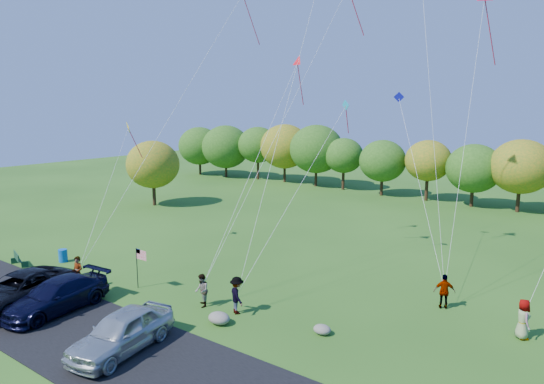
{
  "coord_description": "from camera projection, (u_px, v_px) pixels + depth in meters",
  "views": [
    {
      "loc": [
        18.38,
        -15.72,
        10.4
      ],
      "look_at": [
        2.47,
        6.0,
        5.68
      ],
      "focal_mm": 32.0,
      "sensor_mm": 36.0,
      "label": 1
    }
  ],
  "objects": [
    {
      "name": "ground",
      "position": [
        165.0,
        311.0,
        24.99
      ],
      "size": [
        140.0,
        140.0,
        0.0
      ],
      "primitive_type": "plane",
      "color": "#265117",
      "rests_on": "ground"
    },
    {
      "name": "asphalt_lane",
      "position": [
        97.0,
        341.0,
        21.81
      ],
      "size": [
        44.0,
        6.0,
        0.06
      ],
      "primitive_type": "cube",
      "color": "black",
      "rests_on": "ground"
    },
    {
      "name": "treeline",
      "position": [
        439.0,
        161.0,
        51.77
      ],
      "size": [
        76.11,
        27.98,
        8.4
      ],
      "color": "#3D2816",
      "rests_on": "ground"
    },
    {
      "name": "minivan_dark",
      "position": [
        19.0,
        290.0,
        25.49
      ],
      "size": [
        4.26,
        6.69,
        1.72
      ],
      "primitive_type": "imported",
      "rotation": [
        0.0,
        0.0,
        0.24
      ],
      "color": "black",
      "rests_on": "asphalt_lane"
    },
    {
      "name": "minivan_navy",
      "position": [
        56.0,
        296.0,
        24.81
      ],
      "size": [
        2.8,
        5.79,
        1.63
      ],
      "primitive_type": "imported",
      "rotation": [
        0.0,
        0.0,
        0.09
      ],
      "color": "black",
      "rests_on": "asphalt_lane"
    },
    {
      "name": "minivan_silver",
      "position": [
        122.0,
        332.0,
        20.71
      ],
      "size": [
        2.87,
        5.41,
        1.75
      ],
      "primitive_type": "imported",
      "rotation": [
        0.0,
        0.0,
        0.16
      ],
      "color": "#B1B8BC",
      "rests_on": "asphalt_lane"
    },
    {
      "name": "flyer_a",
      "position": [
        78.0,
        273.0,
        27.95
      ],
      "size": [
        0.78,
        0.59,
        1.94
      ],
      "primitive_type": "imported",
      "rotation": [
        0.0,
        0.0,
        0.19
      ],
      "color": "#4C4C59",
      "rests_on": "ground"
    },
    {
      "name": "flyer_b",
      "position": [
        202.0,
        290.0,
        25.49
      ],
      "size": [
        1.08,
        1.07,
        1.76
      ],
      "primitive_type": "imported",
      "rotation": [
        0.0,
        0.0,
        -0.73
      ],
      "color": "#4C4C59",
      "rests_on": "ground"
    },
    {
      "name": "flyer_c",
      "position": [
        237.0,
        295.0,
        24.62
      ],
      "size": [
        1.44,
        1.27,
        1.93
      ],
      "primitive_type": "imported",
      "rotation": [
        0.0,
        0.0,
        2.59
      ],
      "color": "#4C4C59",
      "rests_on": "ground"
    },
    {
      "name": "flyer_d",
      "position": [
        444.0,
        291.0,
        25.24
      ],
      "size": [
        1.17,
        0.87,
        1.85
      ],
      "primitive_type": "imported",
      "rotation": [
        0.0,
        0.0,
        3.58
      ],
      "color": "#4C4C59",
      "rests_on": "ground"
    },
    {
      "name": "flyer_e",
      "position": [
        523.0,
        319.0,
        21.95
      ],
      "size": [
        0.98,
        1.08,
        1.86
      ],
      "primitive_type": "imported",
      "rotation": [
        0.0,
        0.0,
        2.13
      ],
      "color": "#4C4C59",
      "rests_on": "ground"
    },
    {
      "name": "park_bench",
      "position": [
        18.0,
        259.0,
        32.13
      ],
      "size": [
        1.63,
        0.73,
        0.92
      ],
      "rotation": [
        0.0,
        0.0,
        -0.29
      ],
      "color": "#163E25",
      "rests_on": "ground"
    },
    {
      "name": "trash_barrel",
      "position": [
        63.0,
        256.0,
        32.96
      ],
      "size": [
        0.58,
        0.58,
        0.87
      ],
      "primitive_type": "cylinder",
      "color": "#0B51B0",
      "rests_on": "ground"
    },
    {
      "name": "flag_assembly",
      "position": [
        139.0,
        259.0,
        27.83
      ],
      "size": [
        0.89,
        0.58,
        2.4
      ],
      "color": "black",
      "rests_on": "ground"
    },
    {
      "name": "boulder_near",
      "position": [
        219.0,
        318.0,
        23.54
      ],
      "size": [
        1.15,
        0.9,
        0.57
      ],
      "primitive_type": "ellipsoid",
      "color": "gray",
      "rests_on": "ground"
    },
    {
      "name": "boulder_far",
      "position": [
        322.0,
        329.0,
        22.48
      ],
      "size": [
        0.85,
        0.71,
        0.44
      ],
      "primitive_type": "ellipsoid",
      "color": "gray",
      "rests_on": "ground"
    }
  ]
}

